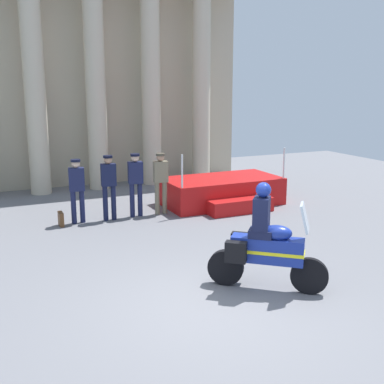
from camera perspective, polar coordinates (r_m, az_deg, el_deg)
name	(u,v)px	position (r m, az deg, el deg)	size (l,w,h in m)	color
ground_plane	(214,306)	(8.12, 2.64, -13.12)	(28.00, 28.00, 0.00)	slate
colonnade_backdrop	(91,66)	(17.22, -11.74, 14.17)	(11.18, 1.51, 7.95)	#B6AB91
reviewing_stand	(222,192)	(14.46, 3.57, 0.02)	(3.41, 2.31, 1.69)	#B71414
officer_in_row_0	(77,186)	(12.72, -13.29, 0.71)	(0.40, 0.26, 1.65)	#191E42
officer_in_row_1	(109,182)	(12.83, -9.69, 1.13)	(0.40, 0.26, 1.71)	#141938
officer_in_row_2	(136,180)	(13.09, -6.60, 1.44)	(0.40, 0.26, 1.70)	#191E42
officer_in_row_3	(161,178)	(13.28, -3.67, 1.59)	(0.40, 0.26, 1.68)	#7A7056
motorcycle_with_rider	(263,245)	(8.54, 8.32, -6.17)	(1.67, 1.45, 1.90)	black
briefcase_on_ground	(61,219)	(12.73, -15.04, -3.07)	(0.10, 0.32, 0.36)	brown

